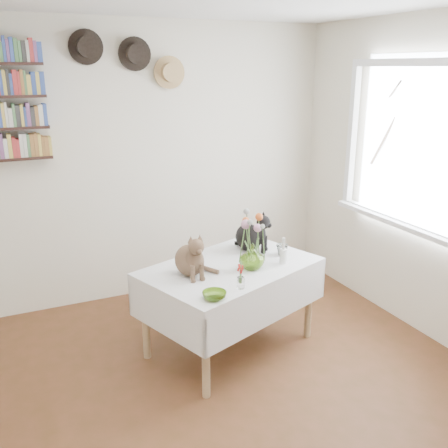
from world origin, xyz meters
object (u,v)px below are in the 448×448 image
dining_table (230,286)px  tabby_cat (189,252)px  black_cat (249,230)px  flower_vase (252,257)px

dining_table → tabby_cat: (-0.33, -0.02, 0.33)m
black_cat → dining_table: bearing=175.1°
black_cat → flower_vase: 0.41m
black_cat → flower_vase: black_cat is taller
dining_table → tabby_cat: size_ratio=4.43×
dining_table → tabby_cat: bearing=-176.1°
dining_table → flower_vase: (0.12, -0.12, 0.26)m
black_cat → tabby_cat: bearing=157.2°
flower_vase → tabby_cat: bearing=167.7°
tabby_cat → flower_vase: (0.45, -0.10, -0.07)m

